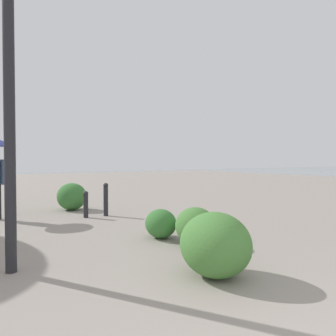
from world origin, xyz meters
TOP-DOWN VIEW (x-y plane):
  - lamppost at (4.24, 1.41)m, footprint 0.98×0.28m
  - bollard_near at (7.52, -1.15)m, footprint 0.13×0.13m
  - bollard_mid at (7.55, -0.62)m, footprint 0.13×0.13m
  - shrub_low at (4.75, -1.17)m, footprint 0.64×0.57m
  - shrub_round at (8.99, -0.66)m, footprint 0.93×0.84m
  - shrub_wide at (4.02, -1.43)m, footprint 0.76×0.69m
  - shrub_tall at (2.71, -0.74)m, footprint 0.95×0.86m

SIDE VIEW (x-z plane):
  - shrub_low at x=4.75m, z-range 0.00..0.54m
  - shrub_wide at x=4.02m, z-range 0.00..0.65m
  - bollard_mid at x=7.55m, z-range 0.02..0.69m
  - shrub_round at x=8.99m, z-range 0.00..0.79m
  - shrub_tall at x=2.71m, z-range 0.00..0.81m
  - bollard_near at x=7.52m, z-range 0.02..0.89m
  - lamppost at x=4.24m, z-range 0.70..5.16m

